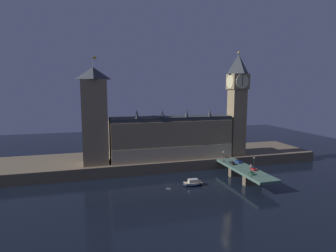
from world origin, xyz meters
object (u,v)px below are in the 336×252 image
at_px(street_lamp_far, 223,155).
at_px(boat_upstream, 193,183).
at_px(car_northbound_lead, 232,163).
at_px(car_southbound_lead, 253,169).
at_px(car_northbound_trail, 252,173).
at_px(clock_tower, 237,101).
at_px(street_lamp_mid, 254,161).
at_px(pedestrian_mid_walk, 251,165).
at_px(victoria_tower, 94,116).
at_px(pedestrian_far_rail, 224,161).
at_px(street_lamp_near, 251,170).
at_px(car_southbound_trail, 238,161).

distance_m(street_lamp_far, boat_upstream, 30.75).
bearing_deg(car_northbound_lead, car_southbound_lead, -68.89).
bearing_deg(car_southbound_lead, car_northbound_trail, -128.48).
relative_size(clock_tower, street_lamp_mid, 11.01).
bearing_deg(pedestrian_mid_walk, clock_tower, 77.45).
distance_m(car_southbound_lead, street_lamp_mid, 6.00).
relative_size(victoria_tower, pedestrian_far_rail, 36.64).
distance_m(victoria_tower, car_southbound_lead, 93.48).
xyz_separation_m(car_northbound_lead, street_lamp_near, (-3.01, -24.11, 3.19)).
height_order(car_southbound_trail, boat_upstream, car_southbound_trail).
relative_size(car_southbound_lead, pedestrian_mid_walk, 2.48).
bearing_deg(street_lamp_near, car_southbound_lead, 52.10).
bearing_deg(street_lamp_mid, car_southbound_lead, -126.05).
xyz_separation_m(car_northbound_lead, car_southbound_trail, (5.22, 2.22, -0.00)).
height_order(car_southbound_lead, street_lamp_near, street_lamp_near).
distance_m(car_southbound_trail, street_lamp_far, 9.44).
relative_size(pedestrian_mid_walk, pedestrian_far_rail, 1.04).
relative_size(victoria_tower, car_southbound_lead, 14.21).
bearing_deg(car_southbound_trail, car_northbound_lead, -156.96).
bearing_deg(pedestrian_far_rail, pedestrian_mid_walk, -48.97).
height_order(pedestrian_mid_walk, street_lamp_far, street_lamp_far).
bearing_deg(car_southbound_trail, street_lamp_far, 159.35).
xyz_separation_m(street_lamp_mid, boat_upstream, (-36.19, -0.50, -9.26)).
relative_size(car_southbound_lead, car_southbound_trail, 0.93).
bearing_deg(pedestrian_far_rail, boat_upstream, -149.43).
relative_size(car_southbound_lead, street_lamp_far, 0.66).
bearing_deg(victoria_tower, street_lamp_near, -33.51).
xyz_separation_m(car_northbound_lead, car_southbound_lead, (5.22, -13.53, -0.06)).
xyz_separation_m(street_lamp_mid, street_lamp_far, (-11.25, 14.72, 0.33)).
bearing_deg(street_lamp_far, street_lamp_mid, -52.61).
relative_size(victoria_tower, car_northbound_trail, 15.46).
distance_m(street_lamp_mid, boat_upstream, 37.36).
distance_m(car_northbound_trail, boat_upstream, 30.37).
bearing_deg(victoria_tower, pedestrian_mid_walk, -20.36).
xyz_separation_m(clock_tower, pedestrian_far_rail, (-16.85, -16.73, -34.42)).
bearing_deg(street_lamp_mid, clock_tower, 79.11).
bearing_deg(pedestrian_far_rail, car_southbound_lead, -67.16).
xyz_separation_m(victoria_tower, car_northbound_lead, (75.90, -24.14, -27.10)).
xyz_separation_m(victoria_tower, street_lamp_near, (72.89, -48.25, -23.91)).
distance_m(car_southbound_lead, street_lamp_near, 13.80).
xyz_separation_m(car_southbound_lead, pedestrian_mid_walk, (2.61, 6.60, 0.25)).
bearing_deg(pedestrian_far_rail, car_northbound_lead, -62.77).
bearing_deg(clock_tower, boat_upstream, -143.08).
distance_m(car_northbound_lead, car_southbound_trail, 5.68).
distance_m(clock_tower, car_southbound_trail, 40.75).
bearing_deg(boat_upstream, car_northbound_trail, -20.08).
bearing_deg(victoria_tower, car_southbound_lead, -24.91).
bearing_deg(victoria_tower, clock_tower, -1.48).
bearing_deg(pedestrian_mid_walk, victoria_tower, 159.64).
bearing_deg(clock_tower, street_lamp_far, -136.30).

